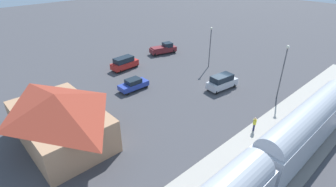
{
  "coord_description": "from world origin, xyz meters",
  "views": [
    {
      "loc": [
        -20.03,
        28.86,
        17.63
      ],
      "look_at": [
        2.79,
        7.74,
        1.0
      ],
      "focal_mm": 27.46,
      "sensor_mm": 36.0,
      "label": 1
    }
  ],
  "objects_px": {
    "pedestrian_on_platform": "(255,123)",
    "suv_silver": "(222,82)",
    "light_pole_lot_center": "(210,42)",
    "sedan_blue": "(133,84)",
    "suv_red": "(124,63)",
    "light_pole_near_platform": "(284,66)",
    "pickup_maroon": "(164,49)",
    "station_building": "(59,117)"
  },
  "relations": [
    {
      "from": "pedestrian_on_platform",
      "to": "suv_silver",
      "type": "bearing_deg",
      "value": -34.67
    },
    {
      "from": "pedestrian_on_platform",
      "to": "light_pole_lot_center",
      "type": "relative_size",
      "value": 0.24
    },
    {
      "from": "pedestrian_on_platform",
      "to": "light_pole_lot_center",
      "type": "xyz_separation_m",
      "value": [
        16.02,
        -11.7,
        3.27
      ]
    },
    {
      "from": "sedan_blue",
      "to": "suv_red",
      "type": "bearing_deg",
      "value": -25.16
    },
    {
      "from": "suv_silver",
      "to": "light_pole_near_platform",
      "type": "xyz_separation_m",
      "value": [
        -7.06,
        -3.36,
        3.68
      ]
    },
    {
      "from": "sedan_blue",
      "to": "suv_silver",
      "type": "relative_size",
      "value": 0.89
    },
    {
      "from": "suv_silver",
      "to": "suv_red",
      "type": "bearing_deg",
      "value": 21.31
    },
    {
      "from": "sedan_blue",
      "to": "light_pole_near_platform",
      "type": "bearing_deg",
      "value": -139.94
    },
    {
      "from": "pickup_maroon",
      "to": "suv_silver",
      "type": "xyz_separation_m",
      "value": [
        -17.78,
        4.24,
        0.12
      ]
    },
    {
      "from": "sedan_blue",
      "to": "light_pole_near_platform",
      "type": "distance_m",
      "value": 20.99
    },
    {
      "from": "sedan_blue",
      "to": "light_pole_near_platform",
      "type": "relative_size",
      "value": 0.59
    },
    {
      "from": "suv_red",
      "to": "light_pole_lot_center",
      "type": "height_order",
      "value": "light_pole_lot_center"
    },
    {
      "from": "suv_silver",
      "to": "light_pole_near_platform",
      "type": "distance_m",
      "value": 8.65
    },
    {
      "from": "sedan_blue",
      "to": "pedestrian_on_platform",
      "type": "bearing_deg",
      "value": -168.65
    },
    {
      "from": "station_building",
      "to": "pedestrian_on_platform",
      "type": "height_order",
      "value": "station_building"
    },
    {
      "from": "pedestrian_on_platform",
      "to": "suv_silver",
      "type": "relative_size",
      "value": 0.34
    },
    {
      "from": "sedan_blue",
      "to": "light_pole_lot_center",
      "type": "relative_size",
      "value": 0.63
    },
    {
      "from": "pedestrian_on_platform",
      "to": "light_pole_lot_center",
      "type": "height_order",
      "value": "light_pole_lot_center"
    },
    {
      "from": "pickup_maroon",
      "to": "light_pole_lot_center",
      "type": "xyz_separation_m",
      "value": [
        -10.9,
        -1.14,
        3.52
      ]
    },
    {
      "from": "sedan_blue",
      "to": "light_pole_lot_center",
      "type": "bearing_deg",
      "value": -96.82
    },
    {
      "from": "suv_silver",
      "to": "light_pole_lot_center",
      "type": "distance_m",
      "value": 9.38
    },
    {
      "from": "pedestrian_on_platform",
      "to": "light_pole_near_platform",
      "type": "xyz_separation_m",
      "value": [
        2.08,
        -9.68,
        3.55
      ]
    },
    {
      "from": "sedan_blue",
      "to": "pickup_maroon",
      "type": "relative_size",
      "value": 0.79
    },
    {
      "from": "pickup_maroon",
      "to": "sedan_blue",
      "type": "bearing_deg",
      "value": 122.67
    },
    {
      "from": "pedestrian_on_platform",
      "to": "suv_red",
      "type": "xyz_separation_m",
      "value": [
        25.41,
        0.03,
        -0.13
      ]
    },
    {
      "from": "suv_silver",
      "to": "station_building",
      "type": "bearing_deg",
      "value": 79.58
    },
    {
      "from": "pickup_maroon",
      "to": "light_pole_lot_center",
      "type": "bearing_deg",
      "value": -174.04
    },
    {
      "from": "sedan_blue",
      "to": "pickup_maroon",
      "type": "xyz_separation_m",
      "value": [
        9.07,
        -14.14,
        0.15
      ]
    },
    {
      "from": "light_pole_lot_center",
      "to": "pedestrian_on_platform",
      "type": "bearing_deg",
      "value": 143.87
    },
    {
      "from": "station_building",
      "to": "suv_red",
      "type": "xyz_separation_m",
      "value": [
        12.14,
        -16.17,
        -1.78
      ]
    },
    {
      "from": "pedestrian_on_platform",
      "to": "light_pole_near_platform",
      "type": "relative_size",
      "value": 0.22
    },
    {
      "from": "light_pole_near_platform",
      "to": "suv_silver",
      "type": "bearing_deg",
      "value": 25.48
    },
    {
      "from": "pedestrian_on_platform",
      "to": "light_pole_lot_center",
      "type": "bearing_deg",
      "value": -36.13
    },
    {
      "from": "pedestrian_on_platform",
      "to": "suv_red",
      "type": "distance_m",
      "value": 25.41
    },
    {
      "from": "light_pole_near_platform",
      "to": "suv_red",
      "type": "bearing_deg",
      "value": 22.6
    },
    {
      "from": "suv_red",
      "to": "suv_silver",
      "type": "xyz_separation_m",
      "value": [
        -16.28,
        -6.35,
        0.0
      ]
    },
    {
      "from": "sedan_blue",
      "to": "suv_silver",
      "type": "distance_m",
      "value": 13.19
    },
    {
      "from": "pickup_maroon",
      "to": "suv_silver",
      "type": "distance_m",
      "value": 18.28
    },
    {
      "from": "sedan_blue",
      "to": "light_pole_near_platform",
      "type": "height_order",
      "value": "light_pole_near_platform"
    },
    {
      "from": "pedestrian_on_platform",
      "to": "suv_red",
      "type": "relative_size",
      "value": 0.34
    },
    {
      "from": "light_pole_lot_center",
      "to": "station_building",
      "type": "bearing_deg",
      "value": 95.62
    },
    {
      "from": "pedestrian_on_platform",
      "to": "pickup_maroon",
      "type": "relative_size",
      "value": 0.3
    }
  ]
}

